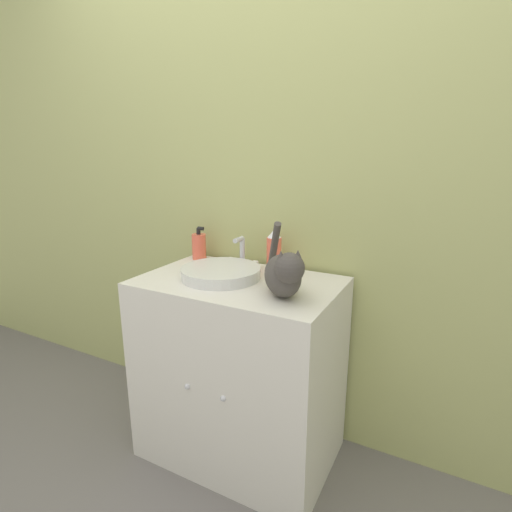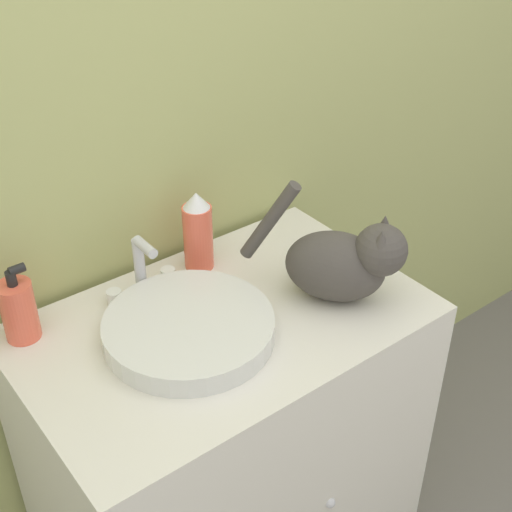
% 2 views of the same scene
% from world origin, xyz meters
% --- Properties ---
extents(ground_plane, '(8.00, 8.00, 0.00)m').
position_xyz_m(ground_plane, '(0.00, 0.00, 0.00)').
color(ground_plane, slate).
extents(wall_back, '(6.00, 0.05, 2.50)m').
position_xyz_m(wall_back, '(0.00, 0.58, 1.25)').
color(wall_back, tan).
rests_on(wall_back, ground_plane).
extents(vanity_cabinet, '(0.83, 0.55, 0.84)m').
position_xyz_m(vanity_cabinet, '(0.00, 0.27, 0.42)').
color(vanity_cabinet, silver).
rests_on(vanity_cabinet, ground_plane).
extents(sink_basin, '(0.34, 0.34, 0.05)m').
position_xyz_m(sink_basin, '(-0.08, 0.26, 0.86)').
color(sink_basin, silver).
rests_on(sink_basin, vanity_cabinet).
extents(faucet, '(0.16, 0.08, 0.15)m').
position_xyz_m(faucet, '(-0.08, 0.44, 0.89)').
color(faucet, silver).
rests_on(faucet, vanity_cabinet).
extents(cat, '(0.27, 0.32, 0.26)m').
position_xyz_m(cat, '(0.25, 0.17, 0.93)').
color(cat, '#47423D').
rests_on(cat, vanity_cabinet).
extents(soap_bottle, '(0.07, 0.07, 0.16)m').
position_xyz_m(soap_bottle, '(-0.34, 0.47, 0.90)').
color(soap_bottle, '#EF6047').
rests_on(soap_bottle, vanity_cabinet).
extents(spray_bottle, '(0.07, 0.07, 0.19)m').
position_xyz_m(spray_bottle, '(0.07, 0.46, 0.93)').
color(spray_bottle, '#EF6047').
rests_on(spray_bottle, vanity_cabinet).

